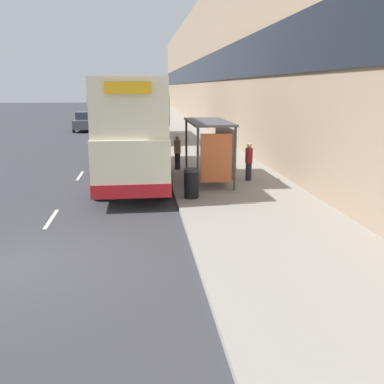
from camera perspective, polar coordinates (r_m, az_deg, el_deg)
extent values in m
plane|color=#38383D|center=(10.54, -22.07, -9.36)|extent=(220.00, 220.00, 0.00)
cube|color=gray|center=(48.15, -2.49, 9.14)|extent=(5.00, 93.00, 0.14)
cube|color=#9E846B|center=(48.52, 2.35, 16.48)|extent=(3.00, 93.00, 12.50)
cube|color=black|center=(48.28, 0.46, 15.76)|extent=(0.12, 89.28, 2.25)
cube|color=silver|center=(13.93, -18.23, -3.42)|extent=(0.12, 2.00, 0.01)
cube|color=silver|center=(20.32, -14.69, 2.11)|extent=(0.12, 2.00, 0.01)
cube|color=silver|center=(26.84, -12.85, 4.97)|extent=(0.12, 2.00, 0.01)
cube|color=silver|center=(33.43, -11.73, 6.71)|extent=(0.12, 2.00, 0.01)
cube|color=silver|center=(40.04, -10.97, 7.87)|extent=(0.12, 2.00, 0.01)
cube|color=silver|center=(46.67, -10.42, 8.70)|extent=(0.12, 2.00, 0.01)
cube|color=silver|center=(53.30, -10.01, 9.33)|extent=(0.12, 2.00, 0.01)
cube|color=silver|center=(59.95, -9.69, 9.81)|extent=(0.12, 2.00, 0.01)
cube|color=silver|center=(66.60, -9.43, 10.20)|extent=(0.12, 2.00, 0.01)
cube|color=#4C4C51|center=(17.79, 2.20, 9.33)|extent=(1.60, 4.20, 0.08)
cylinder|color=#4C4C51|center=(15.87, 0.79, 4.28)|extent=(0.10, 0.10, 2.40)
cylinder|color=#4C4C51|center=(19.80, -0.76, 6.18)|extent=(0.10, 0.10, 2.40)
cylinder|color=#4C4C51|center=(16.12, 5.75, 4.36)|extent=(0.10, 0.10, 2.40)
cylinder|color=#4C4C51|center=(20.00, 3.26, 6.23)|extent=(0.10, 0.10, 2.40)
cube|color=#99A8B2|center=(18.03, 4.28, 5.77)|extent=(0.04, 3.68, 1.92)
cube|color=#D86633|center=(16.03, 3.25, 4.53)|extent=(1.19, 0.10, 1.82)
cube|color=maroon|center=(18.09, 2.91, 3.03)|extent=(0.36, 2.80, 0.08)
cube|color=beige|center=(18.84, -7.87, 5.92)|extent=(2.55, 10.57, 1.85)
cube|color=beige|center=(18.68, -8.06, 11.70)|extent=(2.50, 10.26, 1.95)
cube|color=#B2191E|center=(18.95, -7.80, 3.83)|extent=(2.58, 10.63, 0.45)
cube|color=#2D3847|center=(18.79, -7.91, 7.04)|extent=(2.58, 9.94, 0.81)
cube|color=#2D3847|center=(18.68, -8.05, 11.41)|extent=(2.55, 9.94, 0.94)
cube|color=yellow|center=(13.40, -8.54, 13.59)|extent=(1.40, 0.08, 0.36)
cylinder|color=black|center=(22.58, -10.92, 4.72)|extent=(0.30, 1.00, 1.00)
cylinder|color=black|center=(22.55, -4.42, 4.92)|extent=(0.30, 1.00, 1.00)
cylinder|color=black|center=(15.85, -12.53, 0.84)|extent=(0.30, 1.00, 1.00)
cylinder|color=black|center=(15.80, -3.29, 1.11)|extent=(0.30, 1.00, 1.00)
cube|color=beige|center=(33.31, -7.76, 9.30)|extent=(2.55, 10.02, 1.85)
cube|color=beige|center=(33.22, -7.87, 12.57)|extent=(2.50, 9.72, 1.95)
cube|color=#B2191E|center=(33.37, -7.72, 8.10)|extent=(2.58, 10.07, 0.45)
cube|color=#2D3847|center=(33.29, -7.78, 9.93)|extent=(2.58, 9.42, 0.81)
cube|color=#2D3847|center=(33.22, -7.86, 12.40)|extent=(2.55, 9.42, 0.94)
cube|color=yellow|center=(28.23, -8.05, 13.63)|extent=(1.40, 0.08, 0.36)
cylinder|color=black|center=(36.83, -9.65, 8.20)|extent=(0.30, 1.00, 1.00)
cylinder|color=black|center=(36.79, -5.64, 8.32)|extent=(0.30, 1.00, 1.00)
cylinder|color=black|center=(30.35, -10.19, 7.03)|extent=(0.30, 1.00, 1.00)
cylinder|color=black|center=(30.32, -5.34, 7.17)|extent=(0.30, 1.00, 1.00)
cube|color=silver|center=(61.79, -7.76, 10.62)|extent=(1.81, 4.48, 0.75)
cube|color=#2D3847|center=(61.54, -7.79, 11.24)|extent=(1.59, 2.15, 0.61)
cylinder|color=black|center=(63.22, -8.57, 10.32)|extent=(0.20, 0.60, 0.60)
cylinder|color=black|center=(63.20, -6.90, 10.37)|extent=(0.20, 0.60, 0.60)
cylinder|color=black|center=(60.45, -8.64, 10.16)|extent=(0.20, 0.60, 0.60)
cylinder|color=black|center=(60.43, -6.90, 10.22)|extent=(0.20, 0.60, 0.60)
cube|color=#4C5156|center=(41.44, -14.02, 8.87)|extent=(1.78, 4.51, 0.79)
cube|color=#2D3847|center=(41.61, -14.04, 9.88)|extent=(1.56, 2.16, 0.65)
cylinder|color=black|center=(39.99, -12.95, 8.19)|extent=(0.20, 0.60, 0.60)
cylinder|color=black|center=(40.22, -15.49, 8.07)|extent=(0.20, 0.60, 0.60)
cylinder|color=black|center=(42.76, -12.57, 8.55)|extent=(0.20, 0.60, 0.60)
cylinder|color=black|center=(42.97, -14.95, 8.44)|extent=(0.20, 0.60, 0.60)
cylinder|color=#23232D|center=(20.44, -1.94, 4.11)|extent=(0.27, 0.27, 0.78)
cylinder|color=#997F51|center=(20.33, -1.96, 6.10)|extent=(0.32, 0.32, 0.65)
sphere|color=tan|center=(20.28, -1.97, 7.30)|extent=(0.21, 0.21, 0.21)
cylinder|color=#23232D|center=(18.17, 7.54, 2.73)|extent=(0.25, 0.25, 0.74)
cylinder|color=maroon|center=(18.05, 7.61, 4.86)|extent=(0.31, 0.31, 0.62)
sphere|color=tan|center=(18.00, 7.65, 6.15)|extent=(0.20, 0.20, 0.20)
cylinder|color=black|center=(15.10, -0.08, 0.99)|extent=(0.52, 0.52, 0.95)
cylinder|color=#2D2D33|center=(14.99, -0.08, 2.94)|extent=(0.55, 0.55, 0.10)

